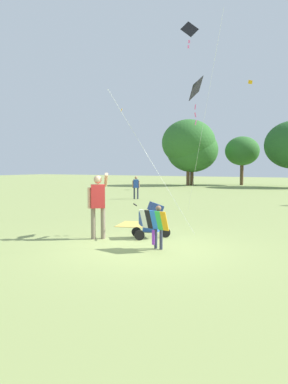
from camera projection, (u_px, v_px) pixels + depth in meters
ground_plane at (142, 247)px, 9.27m from camera, size 120.00×120.00×0.00m
treeline_distant at (264, 146)px, 35.28m from camera, size 33.20×7.42×6.85m
child_with_butterfly_kite at (157, 223)px, 8.92m from camera, size 0.80×0.44×1.08m
person_adult_flyer at (98, 201)px, 10.18m from camera, size 0.54×0.71×1.86m
stroller at (152, 217)px, 10.33m from camera, size 1.03×0.91×1.03m
kite_adult_black at (193, 95)px, 10.65m from camera, size 2.08×2.22×4.68m
kite_green_novelty at (191, 40)px, 16.15m from camera, size 2.49×2.09×8.51m
distant_kites_cluster at (287, 70)px, 29.73m from camera, size 31.88×10.09×11.38m
person_couple_left at (136, 186)px, 22.52m from camera, size 0.42×0.30×1.40m
picnic_blanket at (141, 225)px, 12.70m from camera, size 1.78×1.63×0.02m
cooler_box at (151, 226)px, 11.39m from camera, size 0.45×0.33×0.35m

